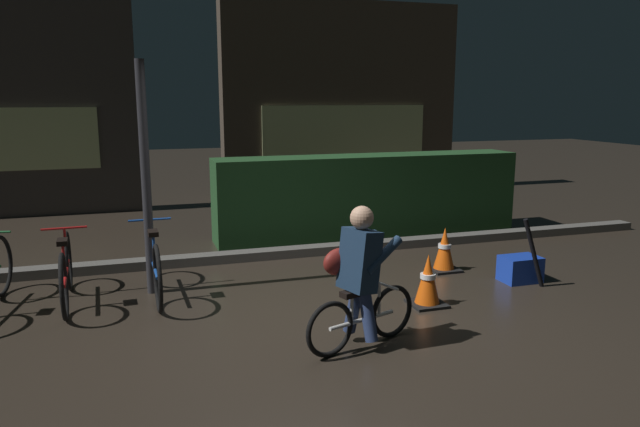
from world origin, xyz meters
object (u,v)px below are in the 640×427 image
street_post (146,180)px  traffic_cone_near (428,281)px  parked_bike_left_mid (66,271)px  blue_crate (520,269)px  closed_umbrella (534,253)px  traffic_cone_far (444,250)px  cyclist (358,277)px  parked_bike_center_left (154,263)px

street_post → traffic_cone_near: 3.17m
traffic_cone_near → parked_bike_left_mid: bearing=161.3°
parked_bike_left_mid → blue_crate: bearing=-101.7°
closed_umbrella → street_post: bearing=-19.1°
parked_bike_left_mid → traffic_cone_far: (4.36, -0.14, -0.08)m
street_post → parked_bike_left_mid: bearing=-173.7°
traffic_cone_far → blue_crate: size_ratio=1.25×
traffic_cone_far → blue_crate: traffic_cone_far is taller
parked_bike_left_mid → closed_umbrella: 5.08m
street_post → cyclist: (1.64, -2.05, -0.63)m
parked_bike_left_mid → closed_umbrella: (4.97, -1.06, 0.06)m
traffic_cone_near → blue_crate: bearing=15.7°
street_post → traffic_cone_far: size_ratio=4.58×
traffic_cone_near → traffic_cone_far: bearing=53.3°
traffic_cone_far → cyclist: size_ratio=0.44×
street_post → closed_umbrella: size_ratio=2.97×
street_post → parked_bike_center_left: 0.91m
traffic_cone_far → cyclist: (-1.87, -1.82, 0.36)m
parked_bike_center_left → traffic_cone_near: parked_bike_center_left is taller
street_post → closed_umbrella: bearing=-15.6°
cyclist → parked_bike_left_mid: bearing=123.0°
parked_bike_left_mid → traffic_cone_near: 3.77m
parked_bike_center_left → blue_crate: size_ratio=3.97×
traffic_cone_near → parked_bike_center_left: bearing=156.3°
parked_bike_center_left → closed_umbrella: 4.22m
traffic_cone_near → blue_crate: size_ratio=1.24×
street_post → traffic_cone_far: (3.51, -0.23, -1.00)m
street_post → traffic_cone_far: bearing=-3.8°
parked_bike_left_mid → cyclist: bearing=-130.5°
street_post → parked_bike_center_left: street_post is taller
street_post → cyclist: size_ratio=2.02×
traffic_cone_far → traffic_cone_near: bearing=-126.7°
cyclist → closed_umbrella: bearing=1.1°
traffic_cone_near → street_post: bearing=154.4°
traffic_cone_near → cyclist: size_ratio=0.44×
street_post → parked_bike_center_left: bearing=-76.5°
cyclist → closed_umbrella: 2.64m
blue_crate → traffic_cone_near: bearing=-164.3°
street_post → blue_crate: size_ratio=5.73×
parked_bike_left_mid → parked_bike_center_left: (0.88, -0.03, 0.02)m
parked_bike_center_left → closed_umbrella: closed_umbrella is taller
traffic_cone_near → traffic_cone_far: (0.80, 1.07, 0.00)m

